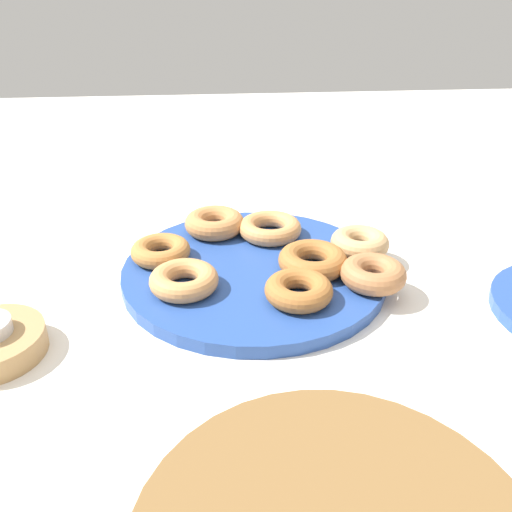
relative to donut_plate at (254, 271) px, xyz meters
name	(u,v)px	position (x,y,z in m)	size (l,w,h in m)	color
ground_plane	(254,276)	(0.00, 0.00, -0.01)	(2.40, 2.40, 0.00)	white
donut_plate	(254,271)	(0.00, 0.00, 0.00)	(0.35, 0.35, 0.02)	#284C9E
donut_0	(184,280)	(0.09, 0.05, 0.02)	(0.09, 0.09, 0.03)	tan
donut_1	(161,251)	(0.13, -0.03, 0.02)	(0.08, 0.08, 0.02)	#BC7A3D
donut_2	(299,290)	(-0.05, 0.09, 0.02)	(0.08, 0.08, 0.03)	#AD6B33
donut_3	(270,228)	(-0.03, -0.09, 0.02)	(0.09, 0.09, 0.03)	tan
donut_4	(313,260)	(-0.08, 0.02, 0.02)	(0.09, 0.09, 0.03)	#AD6B33
donut_5	(360,243)	(-0.15, -0.02, 0.02)	(0.08, 0.08, 0.03)	tan
donut_6	(373,274)	(-0.14, 0.06, 0.02)	(0.08, 0.08, 0.03)	#B27547
donut_7	(214,223)	(0.05, -0.11, 0.02)	(0.09, 0.09, 0.03)	#C6844C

